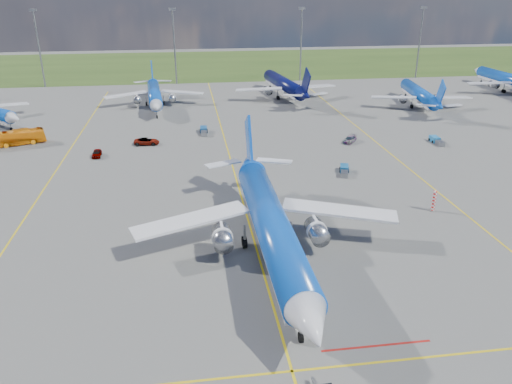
{
  "coord_description": "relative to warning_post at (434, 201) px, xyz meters",
  "views": [
    {
      "loc": [
        -7.45,
        -51.37,
        29.48
      ],
      "look_at": [
        1.09,
        8.77,
        4.0
      ],
      "focal_mm": 35.0,
      "sensor_mm": 36.0,
      "label": 1
    }
  ],
  "objects": [
    {
      "name": "ground",
      "position": [
        -26.0,
        -8.0,
        -1.5
      ],
      "size": [
        400.0,
        400.0,
        0.0
      ],
      "primitive_type": "plane",
      "color": "#535351",
      "rests_on": "ground"
    },
    {
      "name": "main_airliner",
      "position": [
        -24.56,
        -9.51,
        -1.5
      ],
      "size": [
        34.52,
        45.18,
        11.79
      ],
      "primitive_type": null,
      "rotation": [
        0.0,
        0.0,
        0.01
      ],
      "color": "#0D48B6",
      "rests_on": "ground"
    },
    {
      "name": "service_car_a",
      "position": [
        -50.19,
        31.02,
        -0.86
      ],
      "size": [
        1.57,
        3.77,
        1.28
      ],
      "primitive_type": "imported",
      "rotation": [
        0.0,
        0.0,
        0.02
      ],
      "color": "#999999",
      "rests_on": "ground"
    },
    {
      "name": "floodlight_masts",
      "position": [
        -16.0,
        102.0,
        11.06
      ],
      "size": [
        202.2,
        0.5,
        22.7
      ],
      "color": "slate",
      "rests_on": "ground"
    },
    {
      "name": "baggage_tug_e",
      "position": [
        15.68,
        30.27,
        -0.99
      ],
      "size": [
        1.48,
        4.89,
        1.09
      ],
      "rotation": [
        0.0,
        0.0,
        -0.04
      ],
      "color": "#1C6BA9",
      "rests_on": "ground"
    },
    {
      "name": "bg_jet_ene",
      "position": [
        60.63,
        76.62,
        -1.5
      ],
      "size": [
        29.86,
        38.7,
        9.96
      ],
      "primitive_type": null,
      "rotation": [
        0.0,
        0.0,
        3.16
      ],
      "color": "#0D48B6",
      "rests_on": "ground"
    },
    {
      "name": "bg_jet_n",
      "position": [
        -6.24,
        77.15,
        -1.5
      ],
      "size": [
        34.87,
        43.14,
        10.42
      ],
      "primitive_type": null,
      "rotation": [
        0.0,
        0.0,
        3.26
      ],
      "color": "#070B3D",
      "rests_on": "ground"
    },
    {
      "name": "taxiway_lines",
      "position": [
        -25.83,
        19.7,
        -1.49
      ],
      "size": [
        60.25,
        160.0,
        0.02
      ],
      "color": "gold",
      "rests_on": "ground"
    },
    {
      "name": "grass_strip",
      "position": [
        -26.0,
        142.0,
        -1.5
      ],
      "size": [
        400.0,
        80.0,
        0.01
      ],
      "primitive_type": "cube",
      "color": "#2D4719",
      "rests_on": "ground"
    },
    {
      "name": "baggage_tug_c",
      "position": [
        -30.02,
        43.84,
        -0.98
      ],
      "size": [
        1.47,
        5.01,
        1.12
      ],
      "rotation": [
        0.0,
        0.0,
        -0.02
      ],
      "color": "#164C87",
      "rests_on": "ground"
    },
    {
      "name": "service_car_c",
      "position": [
        -1.34,
        33.08,
        -0.87
      ],
      "size": [
        4.05,
        4.46,
        1.25
      ],
      "primitive_type": "imported",
      "rotation": [
        0.0,
        0.0,
        -0.67
      ],
      "color": "#999999",
      "rests_on": "ground"
    },
    {
      "name": "baggage_tug_w",
      "position": [
        -7.71,
        16.3,
        -1.01
      ],
      "size": [
        2.53,
        4.86,
        1.05
      ],
      "rotation": [
        0.0,
        0.0,
        -0.29
      ],
      "color": "#165489",
      "rests_on": "ground"
    },
    {
      "name": "bg_jet_nnw",
      "position": [
        -41.28,
        70.02,
        -1.5
      ],
      "size": [
        29.91,
        37.77,
        9.38
      ],
      "primitive_type": null,
      "rotation": [
        0.0,
        0.0,
        0.08
      ],
      "color": "#0D48B6",
      "rests_on": "ground"
    },
    {
      "name": "service_car_b",
      "position": [
        -41.54,
        37.23,
        -0.82
      ],
      "size": [
        5.08,
        2.65,
        1.37
      ],
      "primitive_type": "imported",
      "rotation": [
        0.0,
        0.0,
        1.49
      ],
      "color": "#999999",
      "rests_on": "ground"
    },
    {
      "name": "apron_bus",
      "position": [
        -66.85,
        40.68,
        -0.01
      ],
      "size": [
        10.93,
        5.99,
        2.98
      ],
      "primitive_type": "imported",
      "rotation": [
        0.0,
        0.0,
        1.92
      ],
      "color": "orange",
      "rests_on": "ground"
    },
    {
      "name": "warning_post",
      "position": [
        0.0,
        0.0,
        0.0
      ],
      "size": [
        0.5,
        0.5,
        3.0
      ],
      "primitive_type": "cylinder",
      "color": "red",
      "rests_on": "ground"
    },
    {
      "name": "bg_jet_ne",
      "position": [
        26.12,
        61.45,
        -1.5
      ],
      "size": [
        32.26,
        39.37,
        9.34
      ],
      "primitive_type": null,
      "rotation": [
        0.0,
        0.0,
        2.99
      ],
      "color": "#0D48B6",
      "rests_on": "ground"
    }
  ]
}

